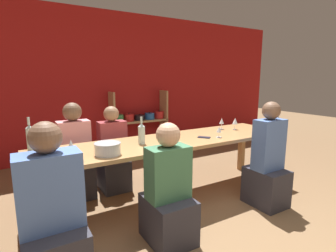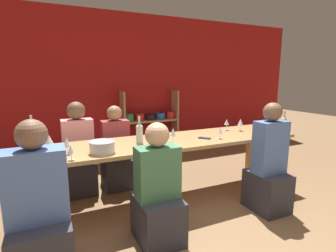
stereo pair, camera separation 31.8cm
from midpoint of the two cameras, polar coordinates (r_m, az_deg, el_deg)
wall_back_red at (r=5.17m, az=-16.69°, el=8.62°), size 8.80×0.06×2.70m
shelf_unit at (r=5.31m, az=-7.89°, el=-0.80°), size 1.16×0.30×1.22m
dining_table at (r=3.14m, az=-1.97°, el=-4.38°), size 3.19×0.80×0.75m
mixing_bowl at (r=2.61m, az=-16.45°, el=-4.71°), size 0.26×0.26×0.12m
wine_bottle_green at (r=3.88m, az=20.37°, el=0.75°), size 0.07×0.07×0.29m
wine_bottle_dark at (r=3.05m, az=-30.54°, el=-2.15°), size 0.07×0.07×0.34m
wine_bottle_amber at (r=2.94m, az=-8.88°, el=-1.59°), size 0.08×0.08×0.31m
wine_glass_white_a at (r=2.90m, az=-1.46°, el=-1.44°), size 0.06×0.06×0.18m
wine_glass_empty_a at (r=3.79m, az=12.10°, el=1.01°), size 0.08×0.08×0.17m
wine_glass_red_a at (r=3.78m, az=9.28°, el=0.96°), size 0.07×0.07×0.16m
wine_glass_empty_b at (r=2.44m, az=-22.58°, el=-5.33°), size 0.06×0.06×0.14m
wine_glass_white_b at (r=2.81m, az=-27.26°, el=-3.30°), size 0.08×0.08×0.17m
wine_glass_red_b at (r=3.25m, az=8.33°, el=-0.89°), size 0.07×0.07×0.14m
wine_glass_red_c at (r=3.35m, az=-4.24°, el=-0.29°), size 0.08×0.08×0.15m
wine_glass_white_c at (r=2.63m, az=-23.68°, el=-3.97°), size 0.07×0.07×0.17m
cell_phone at (r=3.23m, az=5.08°, el=-2.50°), size 0.15×0.16×0.01m
person_near_a at (r=2.22m, az=-27.78°, el=-18.87°), size 0.43×0.53×1.20m
person_far_a at (r=3.54m, az=-21.96°, el=-7.33°), size 0.38×0.47×1.19m
person_near_b at (r=3.22m, az=18.16°, el=-8.62°), size 0.36×0.44×1.22m
person_far_b at (r=3.61m, az=-14.39°, el=-7.00°), size 0.36×0.44×1.12m
person_near_c at (r=2.44m, az=-3.84°, el=-15.61°), size 0.38×0.47×1.10m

